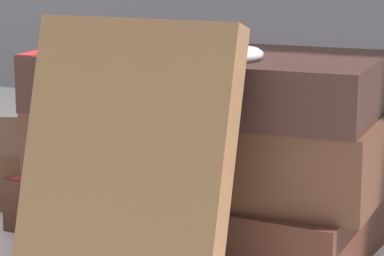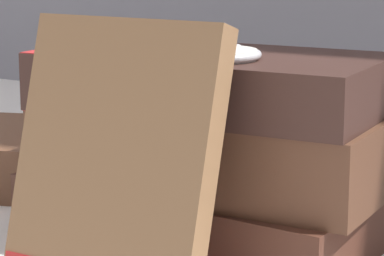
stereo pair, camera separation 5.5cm
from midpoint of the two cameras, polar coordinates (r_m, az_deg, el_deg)
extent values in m
plane|color=silver|center=(0.59, 2.55, -7.09)|extent=(3.00, 3.00, 0.00)
cube|color=#422319|center=(0.60, 3.86, -4.99)|extent=(0.24, 0.15, 0.04)
cube|color=#B22323|center=(0.66, -4.32, -3.40)|extent=(0.02, 0.12, 0.04)
cube|color=#4C2D1E|center=(0.58, 4.34, -1.17)|extent=(0.22, 0.12, 0.05)
cube|color=black|center=(0.63, -4.17, -0.15)|extent=(0.01, 0.12, 0.05)
cube|color=#331E19|center=(0.57, 4.01, 2.90)|extent=(0.21, 0.12, 0.04)
cube|color=#B22323|center=(0.61, -4.52, 3.59)|extent=(0.01, 0.11, 0.04)
cube|color=brown|center=(0.50, -1.45, -1.75)|extent=(0.12, 0.06, 0.15)
cylinder|color=silver|center=(0.54, 4.57, 4.62)|extent=(0.05, 0.05, 0.01)
torus|color=#B2B2B7|center=(0.54, 4.57, 4.62)|extent=(0.05, 0.05, 0.01)
sphere|color=#B2B2B7|center=(0.56, 5.67, 4.90)|extent=(0.01, 0.01, 0.01)
camera|label=1|loc=(0.03, -87.19, 0.60)|focal=85.00mm
camera|label=2|loc=(0.03, 92.81, -0.60)|focal=85.00mm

